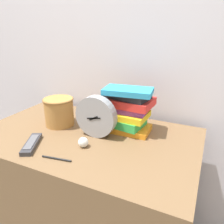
% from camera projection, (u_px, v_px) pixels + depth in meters
% --- Properties ---
extents(wall_back, '(6.00, 0.04, 2.40)m').
position_uv_depth(wall_back, '(118.00, 31.00, 1.26)').
color(wall_back, silver).
rests_on(wall_back, ground_plane).
extents(desk, '(1.09, 0.66, 0.72)m').
position_uv_depth(desk, '(88.00, 192.00, 1.22)').
color(desk, brown).
rests_on(desk, ground_plane).
extents(desk_clock, '(0.20, 0.05, 0.20)m').
position_uv_depth(desk_clock, '(96.00, 117.00, 1.04)').
color(desk_clock, '#99999E').
rests_on(desk_clock, desk).
extents(book_stack, '(0.27, 0.20, 0.23)m').
position_uv_depth(book_stack, '(127.00, 109.00, 1.11)').
color(book_stack, orange).
rests_on(book_stack, desk).
extents(basket, '(0.16, 0.16, 0.15)m').
position_uv_depth(basket, '(59.00, 111.00, 1.18)').
color(basket, '#B27A3D').
rests_on(basket, desk).
extents(tv_remote, '(0.12, 0.18, 0.02)m').
position_uv_depth(tv_remote, '(32.00, 144.00, 0.98)').
color(tv_remote, '#333338').
rests_on(tv_remote, desk).
extents(crumpled_paper_ball, '(0.05, 0.05, 0.05)m').
position_uv_depth(crumpled_paper_ball, '(83.00, 142.00, 0.97)').
color(crumpled_paper_ball, white).
rests_on(crumpled_paper_ball, desk).
extents(pen, '(0.13, 0.03, 0.01)m').
position_uv_depth(pen, '(57.00, 159.00, 0.88)').
color(pen, black).
rests_on(pen, desk).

